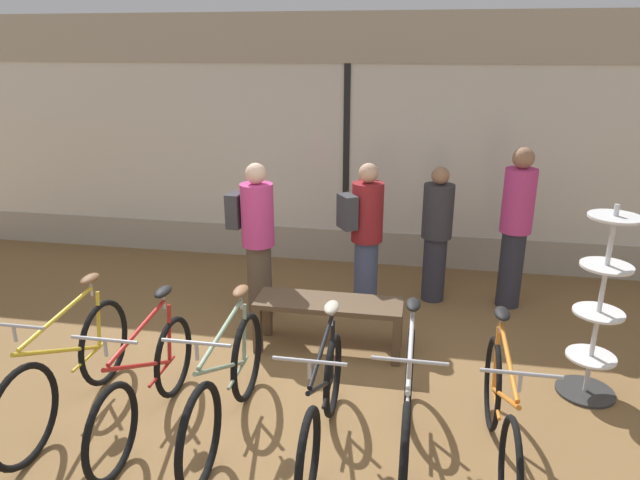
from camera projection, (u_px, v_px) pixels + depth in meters
ground_plane at (288, 407)px, 4.67m from camera, size 24.00×24.00×0.00m
shop_back_wall at (347, 142)px, 7.31m from camera, size 12.00×0.08×3.20m
bicycle_far_left at (69, 370)px, 4.45m from camera, size 0.46×1.79×1.05m
bicycle_left at (147, 385)px, 4.30m from camera, size 0.46×1.68×1.02m
bicycle_center_left at (226, 388)px, 4.23m from camera, size 0.46×1.77×1.05m
bicycle_center_right at (322, 406)px, 4.06m from camera, size 0.46×1.64×1.01m
bicycle_right at (407, 406)px, 4.03m from camera, size 0.46×1.73×1.04m
bicycle_far_right at (501, 417)px, 3.90m from camera, size 0.46×1.72×1.04m
accessory_rack at (597, 320)px, 4.64m from camera, size 0.48×0.48×1.67m
display_bench at (329, 310)px, 5.44m from camera, size 1.40×0.44×0.51m
customer_near_rack at (436, 232)px, 6.40m from camera, size 0.43×0.43×1.56m
customer_by_window at (516, 225)px, 6.20m from camera, size 0.46×0.46×1.80m
customer_mid_floor at (256, 237)px, 5.94m from camera, size 0.51×0.38×1.70m
customer_near_bench at (365, 233)px, 6.13m from camera, size 0.56×0.51×1.65m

